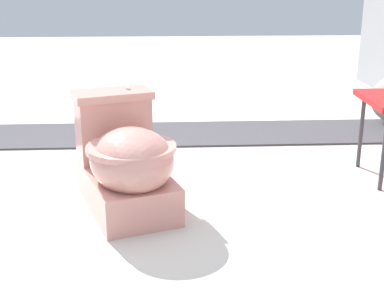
% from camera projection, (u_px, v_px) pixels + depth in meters
% --- Properties ---
extents(ground_plane, '(14.00, 14.00, 0.00)m').
position_uv_depth(ground_plane, '(72.00, 206.00, 2.49)').
color(ground_plane, beige).
extents(gravel_strip, '(0.56, 8.00, 0.01)m').
position_uv_depth(gravel_strip, '(174.00, 134.00, 3.59)').
color(gravel_strip, '#423F44').
rests_on(gravel_strip, ground).
extents(toilet, '(0.72, 0.56, 0.52)m').
position_uv_depth(toilet, '(126.00, 162.00, 2.42)').
color(toilet, tan).
rests_on(toilet, ground).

